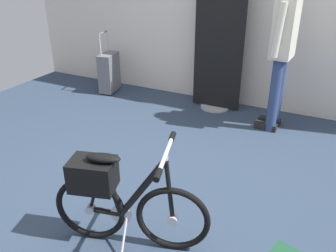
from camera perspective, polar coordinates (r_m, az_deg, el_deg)
ground_plane at (r=2.96m, az=-2.12°, el=-10.38°), size 6.15×6.15×0.00m
floor_banner_stand at (r=4.32m, az=8.08°, el=11.74°), size 0.60×0.36×1.60m
folding_bike_foreground at (r=2.32m, az=-7.99°, el=-11.28°), size 1.00×0.52×0.73m
visitor_near_wall at (r=3.85m, az=17.98°, el=12.50°), size 0.28×0.54×1.65m
rolling_suitcase at (r=5.03m, az=-9.43°, el=8.53°), size 0.25×0.39×0.83m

